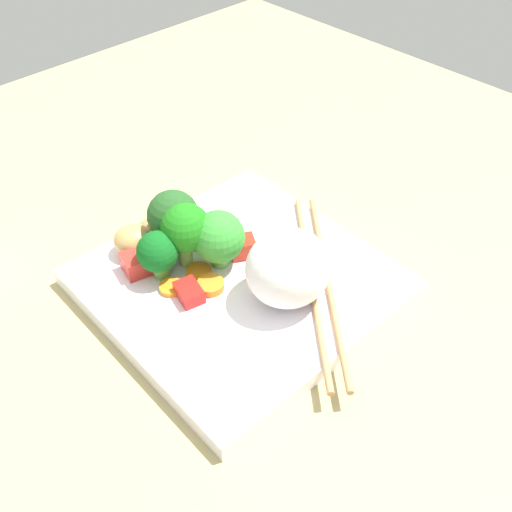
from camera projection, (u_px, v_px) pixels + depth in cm
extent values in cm
cube|color=tan|center=(239.00, 297.00, 56.90)|extent=(110.00, 110.00, 2.00)
cube|color=white|center=(239.00, 284.00, 55.62)|extent=(25.58, 25.58, 1.76)
ellipsoid|color=white|center=(288.00, 268.00, 50.83)|extent=(9.20, 9.51, 7.01)
cylinder|color=#61AF49|center=(220.00, 256.00, 55.85)|extent=(2.20, 2.28, 1.87)
sphere|color=green|center=(217.00, 238.00, 54.07)|extent=(4.98, 4.98, 4.98)
cylinder|color=#7DBC5B|center=(185.00, 251.00, 55.53)|extent=(2.00, 2.01, 2.93)
sphere|color=#1C7B18|center=(186.00, 228.00, 53.75)|extent=(4.64, 4.64, 4.64)
cylinder|color=#5D9D3A|center=(160.00, 269.00, 54.62)|extent=(2.18, 2.29, 1.87)
sphere|color=#105D1B|center=(158.00, 252.00, 53.11)|extent=(3.87, 3.87, 3.87)
cylinder|color=#65A54A|center=(174.00, 237.00, 57.43)|extent=(2.20, 2.02, 2.52)
sphere|color=#245523|center=(173.00, 216.00, 55.41)|extent=(4.96, 4.96, 4.96)
cylinder|color=orange|center=(199.00, 272.00, 55.15)|extent=(3.00, 3.00, 0.51)
cylinder|color=orange|center=(189.00, 228.00, 59.78)|extent=(2.69, 2.69, 0.55)
cylinder|color=orange|center=(211.00, 285.00, 53.70)|extent=(3.50, 3.50, 0.75)
cylinder|color=orange|center=(234.00, 237.00, 58.75)|extent=(2.65, 2.65, 0.54)
cylinder|color=orange|center=(171.00, 287.00, 53.72)|extent=(2.60, 2.60, 0.47)
cylinder|color=orange|center=(214.00, 235.00, 58.88)|extent=(3.78, 3.78, 0.72)
cube|color=red|center=(140.00, 262.00, 55.08)|extent=(3.17, 3.67, 1.97)
cube|color=red|center=(189.00, 293.00, 52.63)|extent=(3.12, 2.59, 1.33)
cube|color=red|center=(243.00, 247.00, 56.69)|extent=(2.93, 3.03, 1.88)
ellipsoid|color=tan|center=(134.00, 240.00, 56.57)|extent=(5.11, 5.17, 2.99)
ellipsoid|color=tan|center=(152.00, 228.00, 58.77)|extent=(3.62, 3.63, 1.87)
cylinder|color=tan|center=(328.00, 281.00, 54.16)|extent=(18.68, 16.30, 0.60)
cylinder|color=tan|center=(312.00, 282.00, 54.10)|extent=(18.68, 16.30, 0.60)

